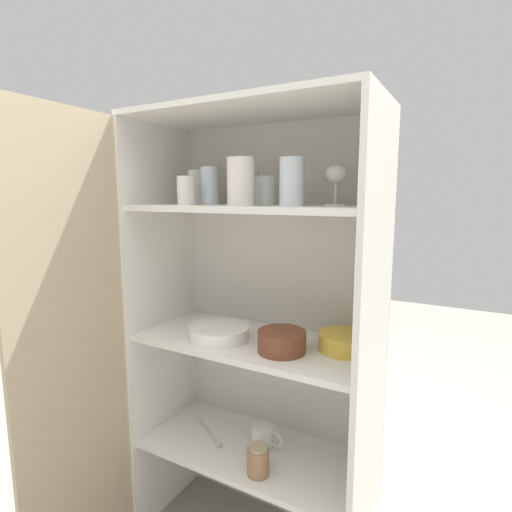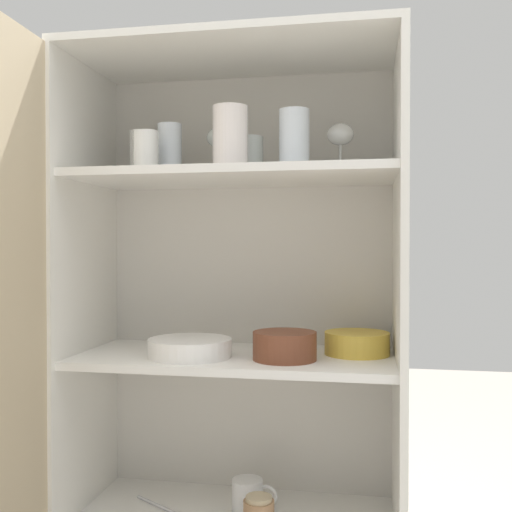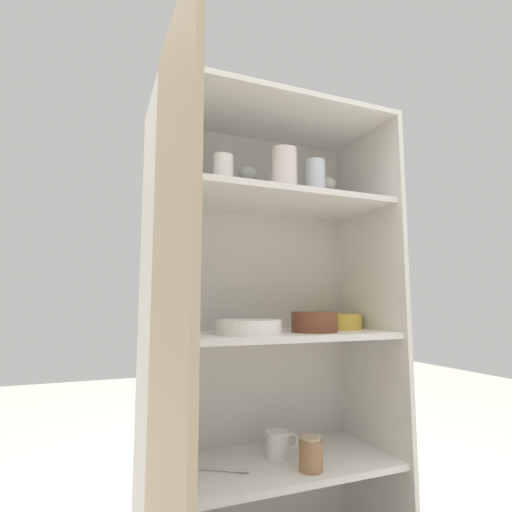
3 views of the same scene
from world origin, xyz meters
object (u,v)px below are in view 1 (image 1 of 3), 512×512
Objects in this scene: plate_stack_white at (219,333)px; storage_jar at (258,460)px; serving_bowl_small at (344,341)px; mixing_bowl_large at (282,340)px; coffee_mug_primary at (263,437)px.

plate_stack_white is 0.43m from storage_jar.
plate_stack_white is at bearing -165.14° from serving_bowl_small.
mixing_bowl_large is at bearing 0.68° from plate_stack_white.
serving_bowl_small reaches higher than storage_jar.
storage_jar is (0.18, -0.05, -0.38)m from plate_stack_white.
serving_bowl_small is at bearing 6.85° from coffee_mug_primary.
plate_stack_white is at bearing -179.32° from mixing_bowl_large.
plate_stack_white is at bearing -150.55° from coffee_mug_primary.
plate_stack_white is 1.34× the size of mixing_bowl_large.
plate_stack_white reaches higher than storage_jar.
coffee_mug_primary is (-0.27, -0.03, -0.40)m from serving_bowl_small.
plate_stack_white is at bearing 163.36° from storage_jar.
plate_stack_white is 1.76× the size of coffee_mug_primary.
mixing_bowl_large is at bearing -148.34° from serving_bowl_small.
serving_bowl_small is 1.65× the size of storage_jar.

